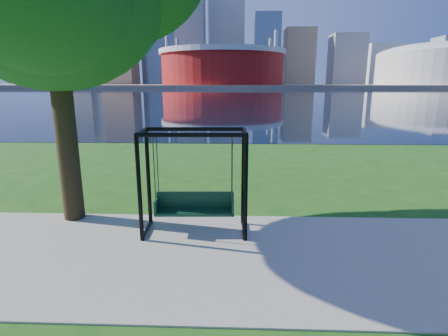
{
  "coord_description": "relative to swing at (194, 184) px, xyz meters",
  "views": [
    {
      "loc": [
        0.3,
        -6.5,
        3.18
      ],
      "look_at": [
        0.05,
        0.0,
        1.59
      ],
      "focal_mm": 28.0,
      "sensor_mm": 36.0,
      "label": 1
    }
  ],
  "objects": [
    {
      "name": "ground",
      "position": [
        0.6,
        -0.57,
        -1.09
      ],
      "size": [
        900.0,
        900.0,
        0.0
      ],
      "primitive_type": "plane",
      "color": "#1E5114",
      "rests_on": "ground"
    },
    {
      "name": "path",
      "position": [
        0.6,
        -1.07,
        -1.08
      ],
      "size": [
        120.0,
        4.0,
        0.03
      ],
      "primitive_type": "cube",
      "color": "#9E937F",
      "rests_on": "ground"
    },
    {
      "name": "river",
      "position": [
        0.6,
        101.43,
        -1.08
      ],
      "size": [
        900.0,
        180.0,
        0.02
      ],
      "primitive_type": "cube",
      "color": "black",
      "rests_on": "ground"
    },
    {
      "name": "far_bank",
      "position": [
        0.6,
        305.43,
        -0.09
      ],
      "size": [
        900.0,
        228.0,
        2.0
      ],
      "primitive_type": "cube",
      "color": "#937F60",
      "rests_on": "ground"
    },
    {
      "name": "stadium",
      "position": [
        -9.4,
        234.43,
        13.14
      ],
      "size": [
        83.0,
        83.0,
        32.0
      ],
      "color": "maroon",
      "rests_on": "far_bank"
    },
    {
      "name": "arena",
      "position": [
        135.6,
        234.43,
        14.78
      ],
      "size": [
        84.0,
        84.0,
        26.56
      ],
      "color": "beige",
      "rests_on": "far_bank"
    },
    {
      "name": "skyline",
      "position": [
        -3.67,
        318.82,
        34.8
      ],
      "size": [
        392.0,
        66.0,
        96.5
      ],
      "color": "gray",
      "rests_on": "far_bank"
    },
    {
      "name": "swing",
      "position": [
        0.0,
        0.0,
        0.0
      ],
      "size": [
        2.24,
        1.04,
        2.26
      ],
      "rotation": [
        0.0,
        0.0,
        0.04
      ],
      "color": "black",
      "rests_on": "ground"
    }
  ]
}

